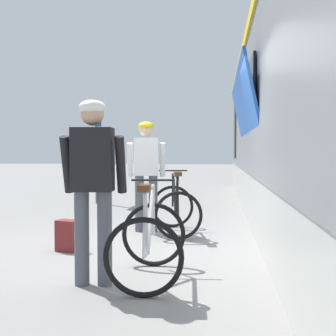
{
  "coord_description": "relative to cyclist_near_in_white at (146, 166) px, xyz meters",
  "views": [
    {
      "loc": [
        0.86,
        -5.33,
        1.27
      ],
      "look_at": [
        0.16,
        0.46,
        1.05
      ],
      "focal_mm": 44.5,
      "sensor_mm": 36.0,
      "label": 1
    }
  ],
  "objects": [
    {
      "name": "backpack_on_platform",
      "position": [
        -0.77,
        -1.45,
        -0.85
      ],
      "size": [
        0.32,
        0.25,
        0.4
      ],
      "primitive_type": "cube",
      "rotation": [
        0.0,
        0.0,
        -0.29
      ],
      "color": "maroon",
      "rests_on": "ground"
    },
    {
      "name": "cyclist_near_in_white",
      "position": [
        0.0,
        0.0,
        0.0
      ],
      "size": [
        0.64,
        0.36,
        1.76
      ],
      "color": "#4C515B",
      "rests_on": "ground"
    },
    {
      "name": "cyclist_far_in_dark",
      "position": [
        -0.03,
        -2.74,
        0.0
      ],
      "size": [
        0.63,
        0.34,
        1.76
      ],
      "color": "#4C515B",
      "rests_on": "ground"
    },
    {
      "name": "ground_plane",
      "position": [
        0.29,
        -1.23,
        -1.05
      ],
      "size": [
        80.0,
        80.0,
        0.0
      ],
      "primitive_type": "plane",
      "color": "gray"
    },
    {
      "name": "platform_sign_post",
      "position": [
        -1.86,
        3.48,
        0.57
      ],
      "size": [
        0.08,
        0.7,
        2.4
      ],
      "color": "#595B60",
      "rests_on": "ground"
    },
    {
      "name": "bicycle_far_silver",
      "position": [
        0.47,
        -2.53,
        -0.65
      ],
      "size": [
        0.78,
        1.12,
        0.99
      ],
      "color": "black",
      "rests_on": "ground"
    },
    {
      "name": "bicycle_near_black",
      "position": [
        0.48,
        -0.11,
        -0.65
      ],
      "size": [
        0.9,
        1.19,
        0.99
      ],
      "color": "black",
      "rests_on": "ground"
    }
  ]
}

